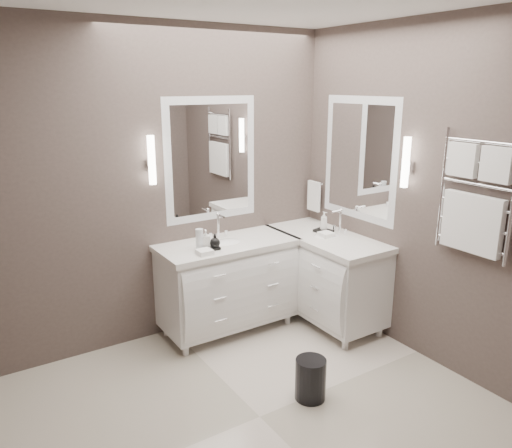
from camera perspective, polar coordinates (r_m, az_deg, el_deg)
floor at (r=3.67m, az=0.43°, el=-21.23°), size 3.20×3.00×0.01m
wall_back at (r=4.36m, az=-10.44°, el=4.21°), size 3.20×0.01×2.70m
wall_front at (r=2.05m, az=24.57°, el=-10.43°), size 3.20×0.01×2.70m
wall_right at (r=4.13m, az=19.50°, el=2.92°), size 0.01×3.00×2.70m
vanity_back at (r=4.55m, az=-3.26°, el=-6.44°), size 1.24×0.59×0.97m
vanity_right at (r=4.77m, az=7.92°, el=-5.48°), size 0.59×1.24×0.97m
mirror_back at (r=4.49m, az=-5.14°, el=7.34°), size 0.90×0.02×1.10m
mirror_right at (r=4.60m, az=11.75°, el=7.29°), size 0.02×0.90×1.10m
sconce_back at (r=4.19m, az=-11.83°, el=7.06°), size 0.06×0.06×0.40m
sconce_right at (r=4.16m, az=16.74°, el=6.66°), size 0.06×0.06×0.40m
towel_bar_corner at (r=5.06m, az=6.63°, el=3.26°), size 0.03×0.22×0.30m
towel_ladder at (r=3.85m, az=23.70°, el=2.25°), size 0.06×0.58×0.90m
waste_bin at (r=3.78m, az=6.25°, el=-17.19°), size 0.29×0.29×0.31m
amenity_tray_back at (r=4.24m, az=-5.25°, el=-2.75°), size 0.16×0.13×0.02m
amenity_tray_right at (r=4.75m, az=7.72°, el=-0.79°), size 0.16×0.19×0.02m
water_bottle at (r=4.20m, az=-6.47°, el=-1.80°), size 0.08×0.08×0.19m
soap_bottle_a at (r=4.22m, az=-5.76°, el=-1.64°), size 0.09×0.09×0.15m
soap_bottle_b at (r=4.21m, az=-4.72°, el=-1.91°), size 0.11×0.11×0.11m
soap_bottle_c at (r=4.72m, az=7.77°, el=0.36°), size 0.08×0.08×0.17m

